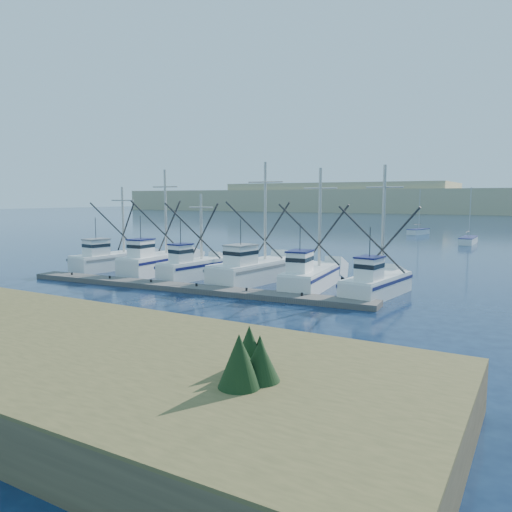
# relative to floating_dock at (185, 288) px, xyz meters

# --- Properties ---
(ground) EXTENTS (500.00, 500.00, 0.00)m
(ground) POSITION_rel_floating_dock_xyz_m (8.95, -6.58, -0.19)
(ground) COLOR #0C1935
(ground) RESTS_ON ground
(floating_dock) EXTENTS (28.06, 3.90, 0.37)m
(floating_dock) POSITION_rel_floating_dock_xyz_m (0.00, 0.00, 0.00)
(floating_dock) COLOR #5F5A55
(floating_dock) RESTS_ON ground
(dune_ridge) EXTENTS (360.00, 60.00, 10.00)m
(dune_ridge) POSITION_rel_floating_dock_xyz_m (8.95, 203.42, 4.81)
(dune_ridge) COLOR tan
(dune_ridge) RESTS_ON ground
(trawler_fleet) EXTENTS (28.47, 9.18, 9.48)m
(trawler_fleet) POSITION_rel_floating_dock_xyz_m (-0.15, 4.92, 0.78)
(trawler_fleet) COLOR white
(trawler_fleet) RESTS_ON ground
(sailboat_near) EXTENTS (1.81, 6.82, 8.10)m
(sailboat_near) POSITION_rel_floating_dock_xyz_m (13.06, 49.11, 0.30)
(sailboat_near) COLOR white
(sailboat_near) RESTS_ON ground
(sailboat_far) EXTENTS (3.08, 5.70, 8.10)m
(sailboat_far) POSITION_rel_floating_dock_xyz_m (2.82, 64.28, 0.31)
(sailboat_far) COLOR white
(sailboat_far) RESTS_ON ground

